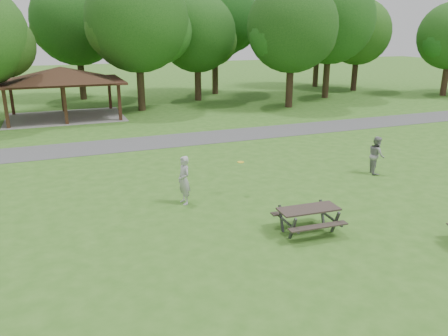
% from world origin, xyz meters
% --- Properties ---
extents(ground, '(160.00, 160.00, 0.00)m').
position_xyz_m(ground, '(0.00, 0.00, 0.00)').
color(ground, '#366B1E').
rests_on(ground, ground).
extents(asphalt_path, '(120.00, 3.20, 0.02)m').
position_xyz_m(asphalt_path, '(0.00, 14.00, 0.01)').
color(asphalt_path, '#4C4D4F').
rests_on(asphalt_path, ground).
extents(pavilion, '(8.60, 7.01, 3.76)m').
position_xyz_m(pavilion, '(-4.00, 24.00, 3.06)').
color(pavilion, '#372214').
rests_on(pavilion, ground).
extents(tree_row_e, '(8.40, 8.00, 11.02)m').
position_xyz_m(tree_row_e, '(2.10, 25.03, 6.78)').
color(tree_row_e, '#2F2215').
rests_on(tree_row_e, ground).
extents(tree_row_f, '(7.35, 7.00, 9.55)m').
position_xyz_m(tree_row_f, '(8.09, 28.53, 5.84)').
color(tree_row_f, '#322216').
rests_on(tree_row_f, ground).
extents(tree_row_g, '(7.77, 7.40, 10.25)m').
position_xyz_m(tree_row_g, '(14.09, 22.03, 6.33)').
color(tree_row_g, black).
rests_on(tree_row_g, ground).
extents(tree_row_h, '(8.61, 8.20, 11.37)m').
position_xyz_m(tree_row_h, '(20.10, 25.53, 7.03)').
color(tree_row_h, '#2E2014').
rests_on(tree_row_h, ground).
extents(tree_row_i, '(7.14, 6.80, 9.52)m').
position_xyz_m(tree_row_i, '(26.08, 29.03, 5.91)').
color(tree_row_i, black).
rests_on(tree_row_i, ground).
extents(tree_deep_b, '(8.40, 8.00, 11.13)m').
position_xyz_m(tree_deep_b, '(-1.90, 33.03, 6.89)').
color(tree_deep_b, black).
rests_on(tree_deep_b, ground).
extents(tree_deep_c, '(8.82, 8.40, 11.90)m').
position_xyz_m(tree_deep_c, '(11.10, 32.03, 7.44)').
color(tree_deep_c, '#322116').
rests_on(tree_deep_c, ground).
extents(tree_deep_d, '(8.40, 8.00, 11.27)m').
position_xyz_m(tree_deep_d, '(24.10, 33.53, 7.03)').
color(tree_deep_d, '#2F2115').
rests_on(tree_deep_d, ground).
extents(picnic_table_middle, '(2.05, 1.68, 0.85)m').
position_xyz_m(picnic_table_middle, '(2.51, 0.42, 0.63)').
color(picnic_table_middle, '#322824').
rests_on(picnic_table_middle, ground).
extents(frisbee_in_flight, '(0.32, 0.32, 0.02)m').
position_xyz_m(frisbee_in_flight, '(1.83, 4.33, 1.35)').
color(frisbee_in_flight, yellow).
rests_on(frisbee_in_flight, ground).
extents(frisbee_thrower, '(0.54, 0.73, 1.85)m').
position_xyz_m(frisbee_thrower, '(-0.51, 4.24, 0.92)').
color(frisbee_thrower, '#ABABAE').
rests_on(frisbee_thrower, ground).
extents(frisbee_catcher, '(0.92, 1.02, 1.73)m').
position_xyz_m(frisbee_catcher, '(8.66, 4.58, 0.86)').
color(frisbee_catcher, gray).
rests_on(frisbee_catcher, ground).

